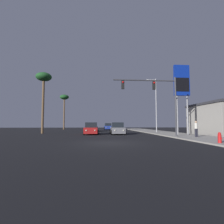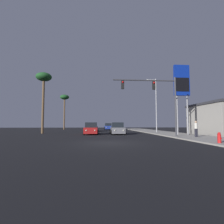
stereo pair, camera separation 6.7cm
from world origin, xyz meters
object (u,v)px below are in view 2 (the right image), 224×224
object	(u,v)px
car_grey	(117,129)
palm_tree_near	(44,81)
street_lamp	(155,102)
car_green	(118,127)
palm_tree_far	(65,99)
car_blue	(108,127)
car_red	(91,129)
car_tan	(93,127)
traffic_light_mast	(158,94)
fire_hydrant	(219,138)
pedestrian_on_sidewalk	(196,128)
gas_station_sign	(182,84)

from	to	relation	value
car_grey	palm_tree_near	xyz separation A→B (m)	(-11.27, 2.80, 7.49)
street_lamp	car_green	bearing A→B (deg)	102.62
palm_tree_near	palm_tree_far	size ratio (longest dim) A/B	1.01
car_blue	palm_tree_far	world-z (taller)	palm_tree_far
car_red	palm_tree_near	distance (m)	10.98
car_tan	traffic_light_mast	distance (m)	18.86
car_green	palm_tree_far	bearing A→B (deg)	-3.05
car_tan	fire_hydrant	size ratio (longest dim) A/B	5.71
street_lamp	palm_tree_near	distance (m)	18.42
traffic_light_mast	street_lamp	world-z (taller)	street_lamp
traffic_light_mast	car_grey	bearing A→B (deg)	120.36
traffic_light_mast	pedestrian_on_sidewalk	distance (m)	5.27
car_red	palm_tree_near	world-z (taller)	palm_tree_near
car_blue	palm_tree_near	xyz separation A→B (m)	(-11.13, -18.64, 7.49)
car_tan	fire_hydrant	bearing A→B (deg)	114.17
traffic_light_mast	car_green	bearing A→B (deg)	92.13
car_blue	car_red	bearing A→B (deg)	79.12
car_red	car_tan	world-z (taller)	same
street_lamp	palm_tree_far	bearing A→B (deg)	134.41
car_tan	street_lamp	size ratio (longest dim) A/B	0.48
fire_hydrant	pedestrian_on_sidewalk	world-z (taller)	pedestrian_on_sidewalk
fire_hydrant	traffic_light_mast	bearing A→B (deg)	107.34
traffic_light_mast	car_blue	bearing A→B (deg)	97.96
palm_tree_far	car_grey	bearing A→B (deg)	-62.54
palm_tree_far	pedestrian_on_sidewalk	bearing A→B (deg)	-57.48
street_lamp	car_grey	bearing A→B (deg)	-151.64
car_green	car_blue	world-z (taller)	same
car_blue	car_grey	distance (m)	21.45
fire_hydrant	pedestrian_on_sidewalk	bearing A→B (deg)	74.34
traffic_light_mast	street_lamp	distance (m)	10.58
gas_station_sign	palm_tree_far	world-z (taller)	palm_tree_far
fire_hydrant	car_blue	bearing A→B (deg)	99.81
car_blue	traffic_light_mast	world-z (taller)	traffic_light_mast
gas_station_sign	pedestrian_on_sidewalk	bearing A→B (deg)	-98.81
car_red	traffic_light_mast	bearing A→B (deg)	139.90
car_red	car_grey	distance (m)	3.71
car_grey	gas_station_sign	xyz separation A→B (m)	(8.04, -3.28, 5.86)
gas_station_sign	pedestrian_on_sidewalk	world-z (taller)	gas_station_sign
palm_tree_far	street_lamp	bearing A→B (deg)	-45.59
car_green	palm_tree_far	xyz separation A→B (m)	(-14.54, 0.47, 7.40)
car_green	pedestrian_on_sidewalk	bearing A→B (deg)	97.81
car_blue	pedestrian_on_sidewalk	distance (m)	29.81
gas_station_sign	car_tan	bearing A→B (deg)	130.81
car_blue	car_tan	distance (m)	11.62
car_red	car_grey	xyz separation A→B (m)	(3.71, -0.09, 0.00)
street_lamp	fire_hydrant	bearing A→B (deg)	-93.55
street_lamp	pedestrian_on_sidewalk	distance (m)	11.83
gas_station_sign	fire_hydrant	bearing A→B (deg)	-102.82
car_red	palm_tree_near	xyz separation A→B (m)	(-7.56, 2.71, 7.49)
pedestrian_on_sidewalk	palm_tree_far	xyz separation A→B (m)	(-19.25, 30.19, 7.13)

